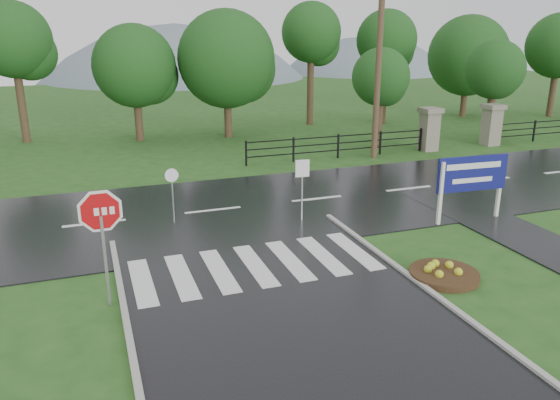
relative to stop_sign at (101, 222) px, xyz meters
name	(u,v)px	position (x,y,z in m)	size (l,w,h in m)	color
ground	(334,371)	(3.84, -4.13, -2.06)	(120.00, 120.00, 0.00)	#234F1A
main_road	(213,211)	(3.84, 5.87, -2.06)	(90.00, 8.00, 0.04)	black
walkway	(530,240)	(12.34, -0.13, -2.06)	(2.20, 11.00, 0.04)	black
crosswalk	(255,265)	(3.84, 0.87, -2.00)	(6.50, 2.80, 0.02)	silver
pillar_west	(429,128)	(16.84, 11.87, -0.88)	(1.00, 1.00, 2.24)	gray
pillar_east	(492,124)	(20.84, 11.87, -0.88)	(1.00, 1.00, 2.24)	gray
fence_west	(338,144)	(11.59, 11.87, -1.34)	(9.58, 0.08, 1.20)	black
hills	(150,194)	(7.33, 60.87, -17.59)	(102.00, 48.00, 48.00)	slate
treeline	(175,138)	(4.84, 19.87, -2.06)	(83.20, 5.20, 10.00)	#133F14
stop_sign	(101,222)	(0.00, 0.00, 0.00)	(1.33, 0.08, 2.99)	#939399
estate_billboard	(472,177)	(11.65, 1.96, -0.52)	(2.56, 0.22, 2.24)	silver
flower_bed	(444,273)	(8.25, -1.43, -1.93)	(1.78, 1.78, 0.36)	#332111
reg_sign_small	(302,178)	(6.41, 3.86, -0.56)	(0.47, 0.07, 2.12)	#939399
reg_sign_round	(172,188)	(2.33, 5.00, -0.82)	(0.44, 0.06, 1.90)	#939399
utility_pole_east	(378,65)	(13.33, 11.37, 2.44)	(1.57, 0.35, 8.86)	#473523
entrance_tree_left	(381,78)	(14.65, 13.37, 1.65)	(3.01, 3.01, 5.26)	#3D2B1C
entrance_tree_right	(495,70)	(21.95, 13.37, 1.85)	(3.30, 3.30, 5.61)	#3D2B1C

